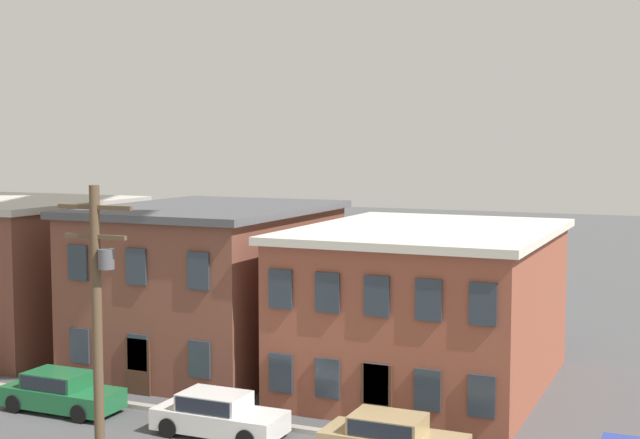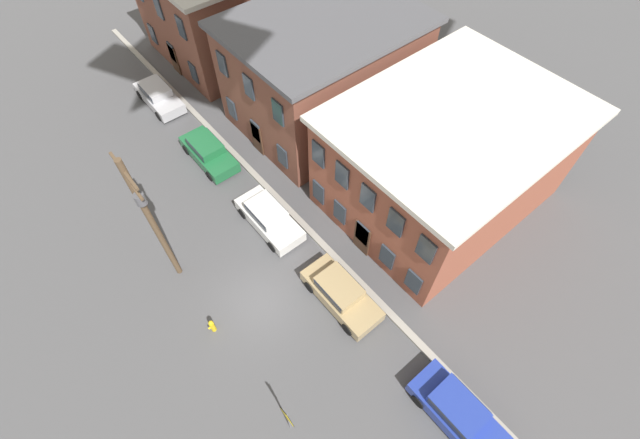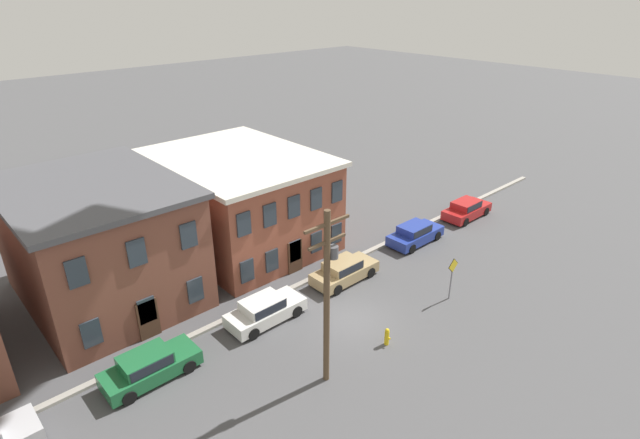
# 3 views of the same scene
# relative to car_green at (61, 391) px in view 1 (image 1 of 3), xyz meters

# --- Properties ---
(kerb_strip) EXTENTS (56.00, 0.36, 0.16)m
(kerb_strip) POSITION_rel_car_green_xyz_m (10.16, 1.41, -0.67)
(kerb_strip) COLOR #9E998E
(kerb_strip) RESTS_ON ground_plane
(apartment_corner) EXTENTS (9.82, 9.85, 6.96)m
(apartment_corner) POSITION_rel_car_green_xyz_m (-9.44, 7.57, 2.75)
(apartment_corner) COLOR brown
(apartment_corner) RESTS_ON ground_plane
(apartment_midblock) EXTENTS (8.76, 11.29, 6.94)m
(apartment_midblock) POSITION_rel_car_green_xyz_m (1.35, 8.29, 2.74)
(apartment_midblock) COLOR brown
(apartment_midblock) RESTS_ON ground_plane
(apartment_far) EXTENTS (9.54, 12.26, 6.34)m
(apartment_far) POSITION_rel_car_green_xyz_m (11.09, 8.77, 2.44)
(apartment_far) COLOR brown
(apartment_far) RESTS_ON ground_plane
(car_green) EXTENTS (4.40, 1.92, 1.43)m
(car_green) POSITION_rel_car_green_xyz_m (0.00, 0.00, 0.00)
(car_green) COLOR #1E6638
(car_green) RESTS_ON ground_plane
(car_white) EXTENTS (4.40, 1.92, 1.43)m
(car_white) POSITION_rel_car_green_xyz_m (6.56, -0.03, 0.00)
(car_white) COLOR silver
(car_white) RESTS_ON ground_plane
(car_tan) EXTENTS (4.40, 1.92, 1.43)m
(car_tan) POSITION_rel_car_green_xyz_m (12.63, 0.03, 0.00)
(car_tan) COLOR tan
(car_tan) RESTS_ON ground_plane
(utility_pole) EXTENTS (2.40, 0.44, 8.56)m
(utility_pole) POSITION_rel_car_green_xyz_m (6.05, -5.50, 4.07)
(utility_pole) COLOR brown
(utility_pole) RESTS_ON ground_plane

